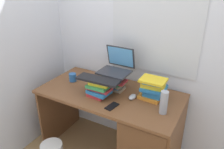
# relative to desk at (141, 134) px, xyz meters

# --- Properties ---
(wall_back) EXTENTS (6.00, 0.06, 2.60)m
(wall_back) POSITION_rel_desk_xyz_m (-0.36, 0.43, 0.88)
(wall_back) COLOR silver
(wall_back) RESTS_ON ground
(wall_left) EXTENTS (0.05, 6.00, 2.60)m
(wall_left) POSITION_rel_desk_xyz_m (-1.30, 0.03, 0.88)
(wall_left) COLOR silver
(wall_left) RESTS_ON ground
(desk) EXTENTS (1.42, 0.71, 0.78)m
(desk) POSITION_rel_desk_xyz_m (0.00, 0.00, 0.00)
(desk) COLOR brown
(desk) RESTS_ON ground
(book_stack_tall) EXTENTS (0.25, 0.21, 0.18)m
(book_stack_tall) POSITION_rel_desk_xyz_m (-0.37, 0.11, 0.45)
(book_stack_tall) COLOR gray
(book_stack_tall) RESTS_ON desk
(book_stack_keyboard_riser) EXTENTS (0.23, 0.17, 0.16)m
(book_stack_keyboard_riser) POSITION_rel_desk_xyz_m (-0.42, -0.08, 0.43)
(book_stack_keyboard_riser) COLOR #B22D33
(book_stack_keyboard_riser) RESTS_ON desk
(book_stack_side) EXTENTS (0.26, 0.21, 0.20)m
(book_stack_side) POSITION_rel_desk_xyz_m (0.04, 0.13, 0.46)
(book_stack_side) COLOR orange
(book_stack_side) RESTS_ON desk
(laptop) EXTENTS (0.30, 0.29, 0.24)m
(laptop) POSITION_rel_desk_xyz_m (-0.37, 0.17, 0.59)
(laptop) COLOR #2D2D33
(laptop) RESTS_ON book_stack_tall
(keyboard) EXTENTS (0.43, 0.16, 0.02)m
(keyboard) POSITION_rel_desk_xyz_m (-0.43, -0.08, 0.53)
(keyboard) COLOR black
(keyboard) RESTS_ON book_stack_keyboard_riser
(computer_mouse) EXTENTS (0.06, 0.10, 0.04)m
(computer_mouse) POSITION_rel_desk_xyz_m (-0.12, 0.03, 0.37)
(computer_mouse) COLOR #A5A8AD
(computer_mouse) RESTS_ON desk
(mug) EXTENTS (0.12, 0.08, 0.09)m
(mug) POSITION_rel_desk_xyz_m (-0.84, 0.05, 0.40)
(mug) COLOR #265999
(mug) RESTS_ON desk
(water_bottle) EXTENTS (0.07, 0.07, 0.21)m
(water_bottle) POSITION_rel_desk_xyz_m (0.20, -0.06, 0.46)
(water_bottle) COLOR #999EA5
(water_bottle) RESTS_ON desk
(cell_phone) EXTENTS (0.09, 0.14, 0.01)m
(cell_phone) POSITION_rel_desk_xyz_m (-0.22, -0.19, 0.36)
(cell_phone) COLOR black
(cell_phone) RESTS_ON desk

